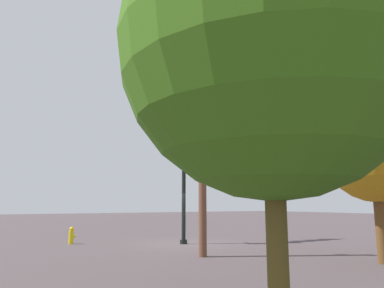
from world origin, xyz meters
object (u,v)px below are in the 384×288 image
(utility_pole, at_px, (202,145))
(fire_hydrant, at_px, (71,235))
(tree_near, at_px, (375,154))
(tree_mid, at_px, (270,50))
(signal_pole_assembly, at_px, (208,143))

(utility_pole, height_order, fire_hydrant, utility_pole)
(utility_pole, xyz_separation_m, tree_near, (4.32, -4.46, -0.57))
(fire_hydrant, distance_m, tree_mid, 15.54)
(tree_near, bearing_deg, fire_hydrant, 123.30)
(signal_pole_assembly, xyz_separation_m, utility_pole, (-3.07, -4.16, -0.97))
(tree_near, xyz_separation_m, tree_mid, (-8.14, -3.48, 0.67))
(tree_near, bearing_deg, signal_pole_assembly, 98.25)
(utility_pole, distance_m, tree_mid, 8.82)
(fire_hydrant, height_order, tree_mid, tree_mid)
(signal_pole_assembly, xyz_separation_m, tree_mid, (-6.89, -12.11, -0.87))
(signal_pole_assembly, relative_size, utility_pole, 0.89)
(signal_pole_assembly, relative_size, tree_near, 1.37)
(signal_pole_assembly, height_order, utility_pole, utility_pole)
(utility_pole, height_order, tree_mid, utility_pole)
(fire_hydrant, distance_m, tree_near, 14.18)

